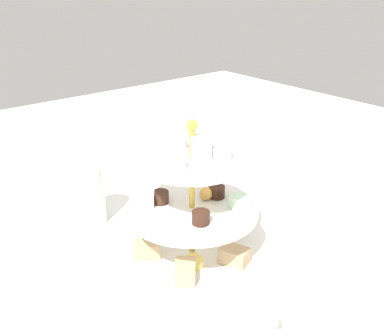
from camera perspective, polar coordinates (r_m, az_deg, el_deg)
ground_plane at (r=0.86m, az=0.00°, el=-11.34°), size 2.40×2.40×0.00m
tiered_serving_stand at (r=0.82m, az=0.03°, el=-6.92°), size 0.29×0.29×0.27m
water_glass_tall_right at (r=0.97m, az=-12.83°, el=-3.80°), size 0.07×0.07×0.12m
butter_knife_left at (r=1.11m, az=5.48°, el=-3.03°), size 0.16×0.07×0.00m
butter_knife_right at (r=0.78m, az=-19.80°, el=-17.29°), size 0.17×0.04×0.00m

